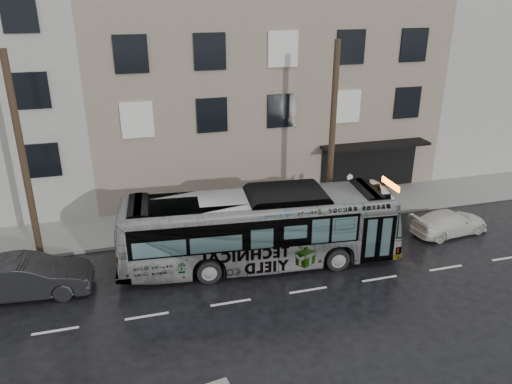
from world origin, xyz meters
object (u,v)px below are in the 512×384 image
at_px(sign_post, 348,195).
at_px(white_sedan, 449,222).
at_px(utility_pole_front, 332,135).
at_px(utility_pole_rear, 23,159).
at_px(dark_sedan, 27,277).
at_px(bus, 259,228).

xyz_separation_m(sign_post, white_sedan, (4.15, -2.91, -0.77)).
relative_size(utility_pole_front, utility_pole_rear, 1.00).
bearing_deg(utility_pole_rear, dark_sedan, -91.06).
height_order(bus, white_sedan, bus).
height_order(utility_pole_rear, bus, utility_pole_rear).
height_order(utility_pole_front, white_sedan, utility_pole_front).
relative_size(sign_post, dark_sedan, 0.50).
xyz_separation_m(bus, dark_sedan, (-9.46, 0.04, -0.89)).
relative_size(bus, white_sedan, 3.01).
distance_m(utility_pole_rear, white_sedan, 19.89).
relative_size(utility_pole_front, sign_post, 3.75).
xyz_separation_m(utility_pole_rear, dark_sedan, (-0.06, -3.11, -3.85)).
bearing_deg(sign_post, utility_pole_rear, 180.00).
bearing_deg(utility_pole_rear, bus, -18.52).
bearing_deg(utility_pole_front, sign_post, 0.00).
bearing_deg(white_sedan, bus, 84.50).
bearing_deg(utility_pole_front, dark_sedan, -167.53).
relative_size(utility_pole_rear, bus, 0.74).
xyz_separation_m(sign_post, dark_sedan, (-15.16, -3.11, -0.55)).
relative_size(utility_pole_front, white_sedan, 2.24).
distance_m(utility_pole_rear, bus, 10.35).
distance_m(utility_pole_rear, dark_sedan, 4.95).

